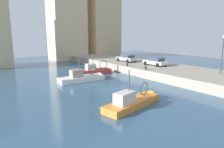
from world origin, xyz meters
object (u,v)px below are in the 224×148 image
Objects in this scene: fishing_boat_orange at (135,104)px; fishing_boat_white at (84,80)px; mooring_bollard_mid at (146,68)px; mooring_bollard_north at (127,64)px; parked_car_white at (156,61)px; fishing_boat_red at (98,73)px; quay_streetlamp at (223,48)px; parked_car_silver at (127,58)px.

fishing_boat_orange is 11.09m from fishing_boat_white.
mooring_bollard_mid and mooring_bollard_north have the same top height.
parked_car_white reaches higher than mooring_bollard_mid.
fishing_boat_orange is 1.26× the size of fishing_boat_red.
parked_car_white is at bearing 36.11° from fishing_boat_orange.
mooring_bollard_north is at bearing 52.67° from fishing_boat_orange.
quay_streetlamp is (5.65, -7.66, 2.98)m from mooring_bollard_mid.
quay_streetlamp is (2.26, -15.88, 2.59)m from parked_car_silver.
quay_streetlamp reaches higher than fishing_boat_white.
mooring_bollard_mid is 4.00m from mooring_bollard_north.
fishing_boat_red is 7.53m from parked_car_silver.
parked_car_silver is (12.18, 15.75, 1.72)m from fishing_boat_orange.
parked_car_white is 0.80× the size of quay_streetlamp.
fishing_boat_orange is at bearing -139.43° from mooring_bollard_mid.
quay_streetlamp is at bearing -56.77° from fishing_boat_red.
fishing_boat_red is 1.47× the size of parked_car_white.
parked_car_silver is 7.34× the size of mooring_bollard_north.
mooring_bollard_mid is (-3.39, -8.22, -0.39)m from parked_car_silver.
parked_car_white reaches higher than mooring_bollard_north.
fishing_boat_white is 1.77× the size of parked_car_white.
fishing_boat_orange is 1.77× the size of parked_car_silver.
fishing_boat_white is at bearing 156.08° from mooring_bollard_mid.
fishing_boat_white is 1.69× the size of parked_car_silver.
fishing_boat_white is (0.85, 11.06, -0.01)m from fishing_boat_orange.
mooring_bollard_north is (-4.11, 2.11, -0.40)m from parked_car_white.
mooring_bollard_mid is (7.94, -3.52, 1.34)m from fishing_boat_white.
parked_car_silver is at bearing 51.29° from mooring_bollard_north.
parked_car_silver is at bearing 98.12° from quay_streetlamp.
fishing_boat_red is 17.78m from quay_streetlamp.
parked_car_silver is 5.43m from mooring_bollard_north.
parked_car_silver is at bearing 52.29° from fishing_boat_orange.
fishing_boat_white is 1.20× the size of fishing_boat_red.
fishing_boat_white is 12.29m from parked_car_white.
parked_car_silver is at bearing 96.56° from parked_car_white.
parked_car_silver is (-0.73, 6.34, -0.01)m from parked_car_white.
parked_car_white is 7.01× the size of mooring_bollard_north.
fishing_boat_white is 5.26m from fishing_boat_red.
parked_car_silver is 7.34× the size of mooring_bollard_mid.
mooring_bollard_mid is at bearing -90.00° from mooring_bollard_north.
parked_car_white is at bearing -7.74° from fishing_boat_white.
fishing_boat_red is at bearing 123.23° from quay_streetlamp.
mooring_bollard_north is at bearing 3.43° from fishing_boat_white.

